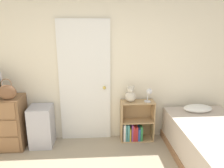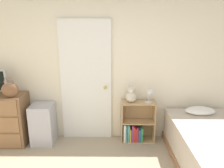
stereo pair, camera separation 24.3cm
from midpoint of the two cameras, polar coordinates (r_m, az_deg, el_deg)
name	(u,v)px [view 1 (the left image)]	position (r m, az deg, el deg)	size (l,w,h in m)	color
wall_back	(102,68)	(3.73, -4.39, 4.22)	(10.00, 0.06, 2.55)	beige
door_closed	(85,82)	(3.74, -8.94, 0.44)	(0.87, 0.09, 2.08)	white
handbag	(7,92)	(3.72, -27.40, -1.88)	(0.27, 0.10, 0.33)	brown
storage_bin	(42,126)	(3.94, -19.61, -10.32)	(0.37, 0.39, 0.69)	#ADADB7
bookshelf	(135,125)	(3.91, 4.22, -10.76)	(0.58, 0.25, 0.72)	tan
teddy_bear	(131,95)	(3.69, 2.99, -2.87)	(0.18, 0.18, 0.28)	beige
desk_lamp	(149,93)	(3.69, 7.78, -2.33)	(0.13, 0.12, 0.24)	silver
bed	(216,147)	(3.54, 23.62, -14.81)	(1.08, 1.85, 0.68)	#996B47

